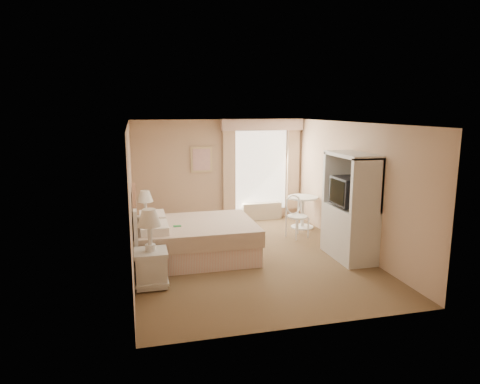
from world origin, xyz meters
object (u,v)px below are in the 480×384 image
object	(u,v)px
nightstand_far	(146,223)
cafe_chair	(296,213)
bed	(188,238)
round_table	(303,207)
nightstand_near	(151,258)
armoire	(350,215)

from	to	relation	value
nightstand_far	cafe_chair	distance (m)	3.19
bed	round_table	xyz separation A→B (m)	(2.86, 1.43, 0.12)
bed	nightstand_near	bearing A→B (deg)	-121.37
bed	nightstand_near	size ratio (longest dim) A/B	1.82
nightstand_far	round_table	bearing A→B (deg)	4.55
bed	nightstand_far	distance (m)	1.36
nightstand_near	round_table	world-z (taller)	nightstand_near
nightstand_far	armoire	xyz separation A→B (m)	(3.65, -1.85, 0.41)
round_table	cafe_chair	xyz separation A→B (m)	(-0.42, -0.64, 0.03)
nightstand_near	cafe_chair	bearing A→B (deg)	32.08
round_table	nightstand_far	bearing A→B (deg)	-175.45
nightstand_near	round_table	distance (m)	4.45
round_table	cafe_chair	distance (m)	0.77
nightstand_near	bed	bearing A→B (deg)	58.63
cafe_chair	armoire	world-z (taller)	armoire
bed	nightstand_far	world-z (taller)	bed
round_table	cafe_chair	bearing A→B (deg)	-123.62
nightstand_near	armoire	size ratio (longest dim) A/B	0.63
nightstand_near	nightstand_far	size ratio (longest dim) A/B	1.13
nightstand_far	round_table	world-z (taller)	nightstand_far
nightstand_near	cafe_chair	xyz separation A→B (m)	(3.17, 1.98, 0.06)
bed	round_table	world-z (taller)	bed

